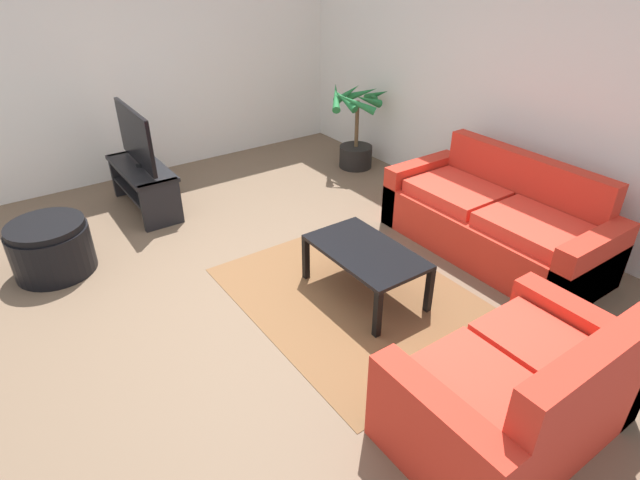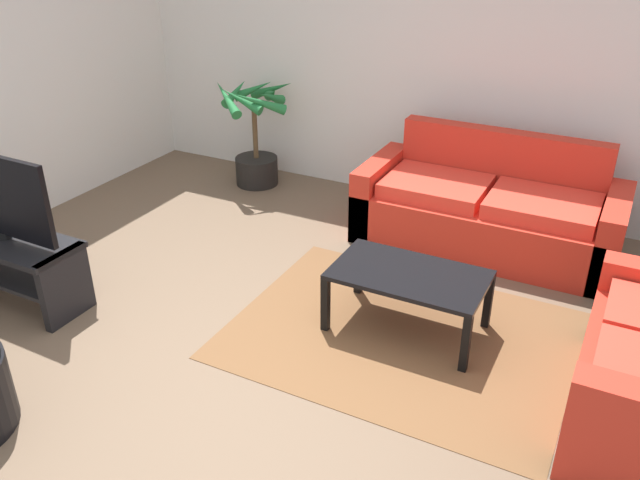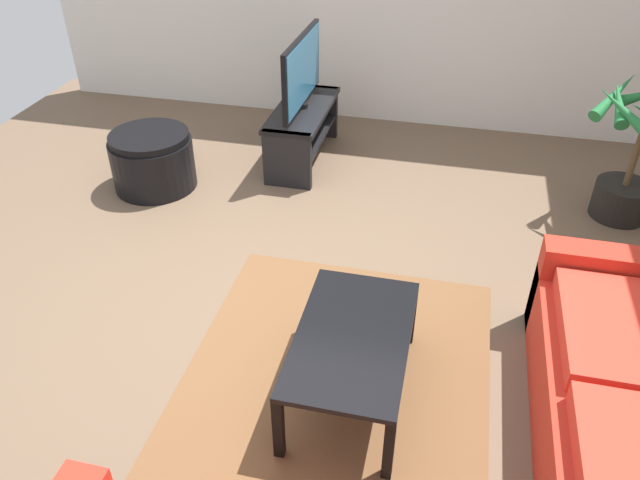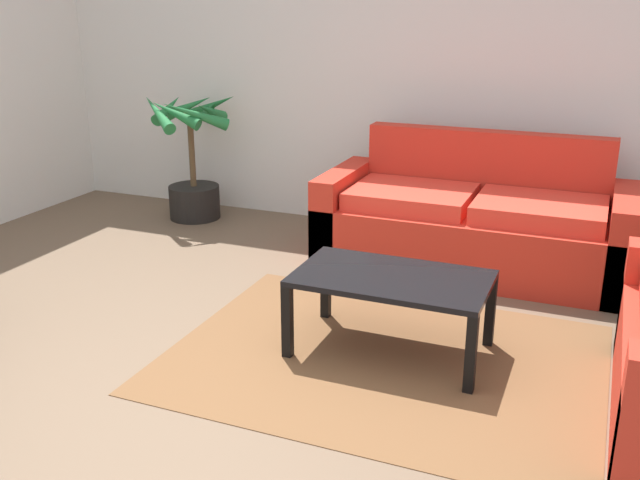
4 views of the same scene
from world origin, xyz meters
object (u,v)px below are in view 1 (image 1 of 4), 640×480
at_px(potted_palm, 356,133).
at_px(ottoman, 51,248).
at_px(tv_stand, 143,181).
at_px(tv, 135,137).
at_px(coffee_table, 365,256).
at_px(couch_main, 495,223).
at_px(couch_loveseat, 515,395).

relative_size(potted_palm, ottoman, 1.56).
height_order(tv_stand, ottoman, tv_stand).
distance_m(potted_palm, ottoman, 3.78).
distance_m(tv, ottoman, 1.46).
xyz_separation_m(coffee_table, ottoman, (-1.87, -2.05, -0.14)).
height_order(couch_main, ottoman, couch_main).
bearing_deg(couch_loveseat, couch_main, 131.36).
xyz_separation_m(tv, ottoman, (0.76, -1.10, -0.59)).
bearing_deg(couch_main, tv, -139.39).
height_order(tv, coffee_table, tv).
distance_m(couch_loveseat, ottoman, 3.93).
xyz_separation_m(couch_main, tv_stand, (-2.79, -2.39, 0.02)).
relative_size(tv, coffee_table, 1.04).
bearing_deg(coffee_table, tv, -160.21).
relative_size(couch_loveseat, potted_palm, 1.35).
relative_size(couch_loveseat, ottoman, 2.11).
bearing_deg(coffee_table, couch_main, 83.77).
xyz_separation_m(coffee_table, potted_palm, (-2.26, 1.70, 0.09)).
height_order(tv_stand, coffee_table, tv_stand).
bearing_deg(couch_loveseat, ottoman, -151.69).
bearing_deg(couch_loveseat, potted_palm, 153.87).
distance_m(couch_main, couch_loveseat, 2.17).
distance_m(couch_main, coffee_table, 1.45).
distance_m(tv_stand, tv, 0.50).
height_order(couch_loveseat, tv_stand, couch_loveseat).
distance_m(couch_main, tv, 3.71).
bearing_deg(ottoman, couch_loveseat, 28.31).
bearing_deg(coffee_table, potted_palm, 142.95).
height_order(coffee_table, ottoman, ottoman).
relative_size(tv_stand, tv, 1.06).
relative_size(tv_stand, coffee_table, 1.10).
xyz_separation_m(tv_stand, tv, (0.00, 0.00, 0.50)).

